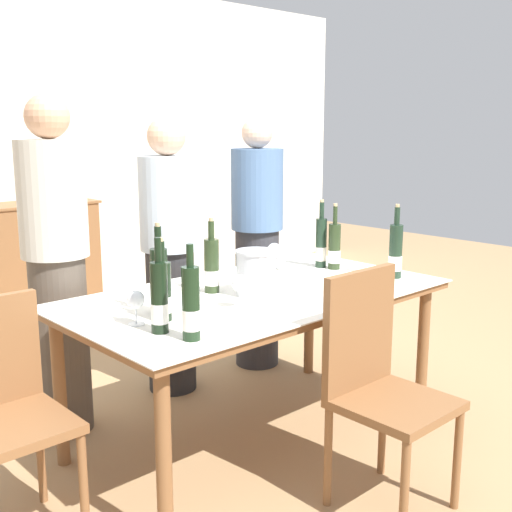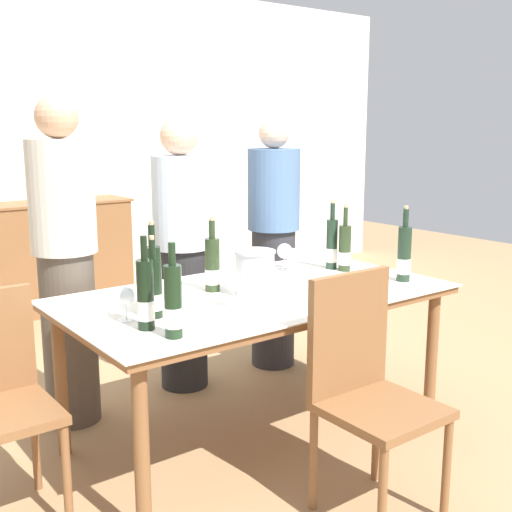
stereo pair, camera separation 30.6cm
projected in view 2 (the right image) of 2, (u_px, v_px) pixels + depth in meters
The scene contains 21 objects.
ground_plane at pixel (256, 436), 3.25m from camera, with size 12.00×12.00×0.00m, color #A37F56.
back_wall at pixel (33, 143), 5.45m from camera, with size 8.00×0.10×2.80m.
sideboard_cabinet at pixel (37, 258), 5.34m from camera, with size 1.58×0.46×0.93m.
dining_table at pixel (256, 305), 3.11m from camera, with size 1.86×1.02×0.75m.
ice_bucket at pixel (255, 272), 3.03m from camera, with size 0.20×0.20×0.22m.
wine_bottle_0 at pixel (332, 245), 3.59m from camera, with size 0.06×0.06×0.39m.
wine_bottle_1 at pixel (153, 290), 2.68m from camera, with size 0.08×0.08×0.35m.
wine_bottle_2 at pixel (345, 249), 3.54m from camera, with size 0.07×0.07×0.37m.
wine_bottle_3 at pixel (212, 266), 3.10m from camera, with size 0.07×0.07×0.36m.
wine_bottle_4 at pixel (404, 255), 3.30m from camera, with size 0.07×0.07×0.39m.
wine_bottle_5 at pixel (145, 296), 2.51m from camera, with size 0.07×0.07×0.38m.
wine_bottle_6 at pixel (153, 280), 2.77m from camera, with size 0.07×0.07×0.39m.
wine_bottle_7 at pixel (173, 303), 2.41m from camera, with size 0.07×0.07×0.37m.
wine_glass_0 at pixel (292, 256), 3.51m from camera, with size 0.08×0.08×0.14m.
wine_glass_1 at pixel (234, 285), 2.82m from camera, with size 0.08×0.08×0.15m.
wine_glass_2 at pixel (126, 297), 2.63m from camera, with size 0.07×0.07×0.14m.
wine_glass_3 at pixel (285, 252), 3.62m from camera, with size 0.09×0.09×0.14m.
chair_near_front at pixel (365, 379), 2.56m from camera, with size 0.42×0.42×0.97m.
person_host at pixel (66, 264), 3.27m from camera, with size 0.33×0.33×1.70m.
person_guest_left at pixel (182, 256), 3.74m from camera, with size 0.33×0.33×1.60m.
person_guest_right at pixel (273, 245), 4.10m from camera, with size 0.33×0.33×1.60m.
Camera 2 is at (-1.80, -2.40, 1.54)m, focal length 45.00 mm.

